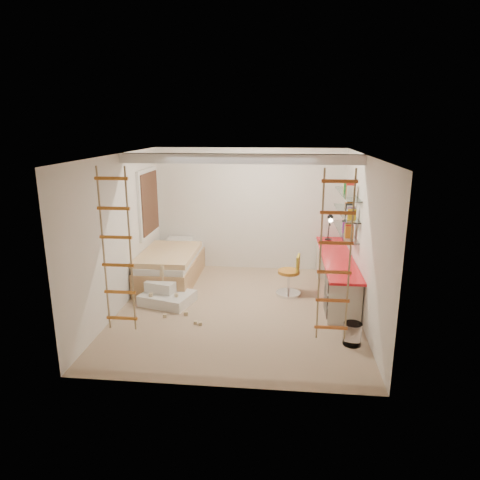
# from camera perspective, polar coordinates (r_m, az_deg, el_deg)

# --- Properties ---
(floor) EXTENTS (4.50, 4.50, 0.00)m
(floor) POSITION_cam_1_polar(r_m,az_deg,el_deg) (7.41, -0.24, -9.23)
(floor) COLOR tan
(floor) RESTS_ON ground
(ceiling_beam) EXTENTS (4.00, 0.18, 0.16)m
(ceiling_beam) POSITION_cam_1_polar(r_m,az_deg,el_deg) (7.07, 0.00, 10.78)
(ceiling_beam) COLOR white
(ceiling_beam) RESTS_ON ceiling
(window_frame) EXTENTS (0.06, 1.15, 1.35)m
(window_frame) POSITION_cam_1_polar(r_m,az_deg,el_deg) (8.77, -12.15, 4.89)
(window_frame) COLOR white
(window_frame) RESTS_ON wall_left
(window_blind) EXTENTS (0.02, 1.00, 1.20)m
(window_blind) POSITION_cam_1_polar(r_m,az_deg,el_deg) (8.76, -11.90, 4.89)
(window_blind) COLOR #4C2D1E
(window_blind) RESTS_ON window_frame
(rope_ladder_left) EXTENTS (0.41, 0.04, 2.13)m
(rope_ladder_left) POSITION_cam_1_polar(r_m,az_deg,el_deg) (5.59, -16.09, -1.46)
(rope_ladder_left) COLOR orange
(rope_ladder_left) RESTS_ON ceiling
(rope_ladder_right) EXTENTS (0.41, 0.04, 2.13)m
(rope_ladder_right) POSITION_cam_1_polar(r_m,az_deg,el_deg) (5.24, 12.56, -2.33)
(rope_ladder_right) COLOR #BD5020
(rope_ladder_right) RESTS_ON ceiling
(waste_bin) EXTENTS (0.26, 0.26, 0.33)m
(waste_bin) POSITION_cam_1_polar(r_m,az_deg,el_deg) (6.45, 14.75, -12.02)
(waste_bin) COLOR white
(waste_bin) RESTS_ON floor
(desk) EXTENTS (0.56, 2.80, 0.75)m
(desk) POSITION_cam_1_polar(r_m,az_deg,el_deg) (8.09, 12.64, -4.39)
(desk) COLOR red
(desk) RESTS_ON floor
(shelves) EXTENTS (0.25, 1.80, 0.71)m
(shelves) POSITION_cam_1_polar(r_m,az_deg,el_deg) (8.08, 13.94, 3.57)
(shelves) COLOR white
(shelves) RESTS_ON wall_right
(bed) EXTENTS (1.02, 2.00, 0.69)m
(bed) POSITION_cam_1_polar(r_m,az_deg,el_deg) (8.67, -9.17, -3.40)
(bed) COLOR #AD7F51
(bed) RESTS_ON floor
(task_lamp) EXTENTS (0.14, 0.36, 0.57)m
(task_lamp) POSITION_cam_1_polar(r_m,az_deg,el_deg) (8.80, 11.90, 2.20)
(task_lamp) COLOR black
(task_lamp) RESTS_ON desk
(swivel_chair) EXTENTS (0.52, 0.52, 0.77)m
(swivel_chair) POSITION_cam_1_polar(r_m,az_deg,el_deg) (7.96, 6.66, -5.35)
(swivel_chair) COLOR #B06E21
(swivel_chair) RESTS_ON floor
(play_platform) EXTENTS (1.00, 0.87, 0.38)m
(play_platform) POSITION_cam_1_polar(r_m,az_deg,el_deg) (7.75, -9.81, -7.16)
(play_platform) COLOR silver
(play_platform) RESTS_ON floor
(toy_blocks) EXTENTS (1.04, 1.01, 0.65)m
(toy_blocks) POSITION_cam_1_polar(r_m,az_deg,el_deg) (7.42, -8.88, -7.30)
(toy_blocks) COLOR #CCB284
(toy_blocks) RESTS_ON floor
(books) EXTENTS (0.14, 0.58, 0.92)m
(books) POSITION_cam_1_polar(r_m,az_deg,el_deg) (8.07, 13.98, 4.19)
(books) COLOR orange
(books) RESTS_ON shelves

